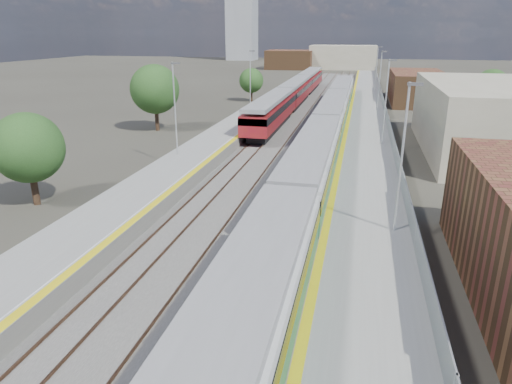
% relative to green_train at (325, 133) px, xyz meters
% --- Properties ---
extents(ground, '(320.00, 320.00, 0.00)m').
position_rel_green_train_xyz_m(ground, '(-1.50, 10.23, -2.25)').
color(ground, '#47443A').
rests_on(ground, ground).
extents(ballast_bed, '(10.50, 155.00, 0.06)m').
position_rel_green_train_xyz_m(ballast_bed, '(-3.75, 12.73, -2.22)').
color(ballast_bed, '#565451').
rests_on(ballast_bed, ground).
extents(tracks, '(8.96, 160.00, 0.17)m').
position_rel_green_train_xyz_m(tracks, '(-3.15, 14.41, -2.14)').
color(tracks, '#4C3323').
rests_on(tracks, ground).
extents(platform_right, '(4.70, 155.00, 8.52)m').
position_rel_green_train_xyz_m(platform_right, '(3.78, 12.73, -1.72)').
color(platform_right, slate).
rests_on(platform_right, ground).
extents(platform_left, '(4.30, 155.00, 8.52)m').
position_rel_green_train_xyz_m(platform_left, '(-10.55, 12.72, -1.73)').
color(platform_left, slate).
rests_on(platform_left, ground).
extents(buildings, '(72.00, 185.50, 40.00)m').
position_rel_green_train_xyz_m(buildings, '(-19.62, 98.83, 8.45)').
color(buildings, brown).
rests_on(buildings, ground).
extents(green_train, '(2.90, 80.82, 3.20)m').
position_rel_green_train_xyz_m(green_train, '(0.00, 0.00, 0.00)').
color(green_train, black).
rests_on(green_train, ground).
extents(red_train, '(2.89, 58.68, 3.65)m').
position_rel_green_train_xyz_m(red_train, '(-7.00, 30.87, -0.09)').
color(red_train, black).
rests_on(red_train, ground).
extents(tree_a, '(4.46, 4.46, 6.04)m').
position_rel_green_train_xyz_m(tree_a, '(-17.33, -16.29, 1.55)').
color(tree_a, '#382619').
rests_on(tree_a, ground).
extents(tree_b, '(5.48, 5.48, 7.43)m').
position_rel_green_train_xyz_m(tree_b, '(-19.72, 7.77, 2.43)').
color(tree_b, '#382619').
rests_on(tree_b, ground).
extents(tree_c, '(3.92, 3.92, 5.32)m').
position_rel_green_train_xyz_m(tree_c, '(-14.66, 33.15, 1.09)').
color(tree_c, '#382619').
rests_on(tree_c, ground).
extents(tree_d, '(4.50, 4.50, 6.10)m').
position_rel_green_train_xyz_m(tree_d, '(19.99, 28.13, 1.58)').
color(tree_d, '#382619').
rests_on(tree_d, ground).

